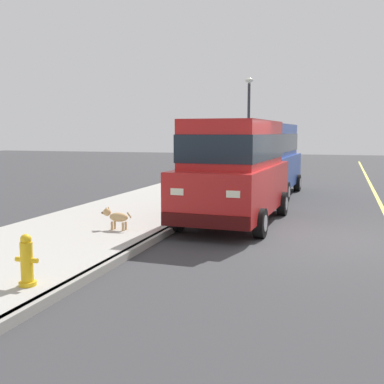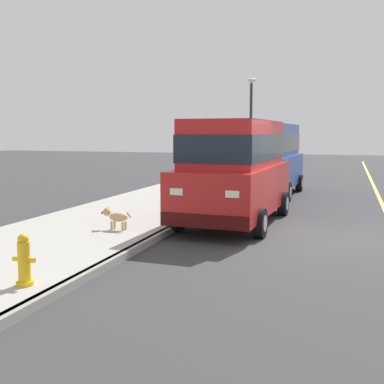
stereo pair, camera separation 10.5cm
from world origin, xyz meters
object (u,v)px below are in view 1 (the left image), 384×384
car_blue_van (266,156)px  fire_hydrant (27,262)px  street_lamp (249,117)px  dog_tan (116,217)px  car_red_van (235,167)px

car_blue_van → fire_hydrant: car_blue_van is taller
street_lamp → dog_tan: bearing=-93.3°
car_red_van → fire_hydrant: bearing=-104.2°
car_red_van → dog_tan: bearing=-132.9°
fire_hydrant → dog_tan: bearing=98.3°
car_red_van → fire_hydrant: car_red_van is taller
dog_tan → fire_hydrant: bearing=-81.7°
car_red_van → street_lamp: bearing=98.9°
car_blue_van → car_red_van: bearing=-88.9°
fire_hydrant → car_red_van: bearing=75.8°
car_blue_van → fire_hydrant: bearing=-97.0°
car_blue_van → fire_hydrant: 11.87m
dog_tan → car_blue_van: bearing=75.8°
car_red_van → street_lamp: street_lamp is taller
car_blue_van → dog_tan: 8.21m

